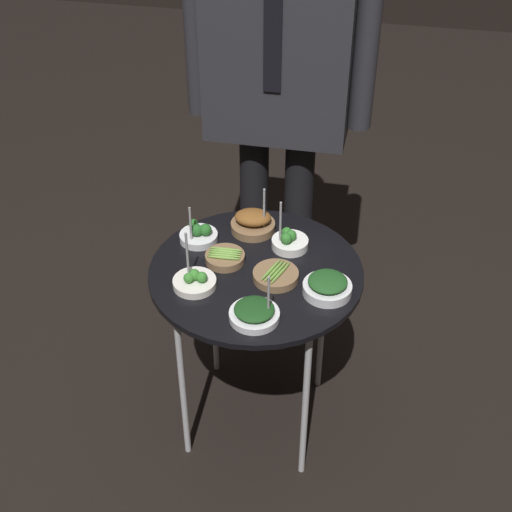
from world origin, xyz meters
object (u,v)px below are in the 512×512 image
at_px(bowl_spinach_mid_right, 254,313).
at_px(bowl_broccoli_back_left, 289,241).
at_px(serving_cart, 256,283).
at_px(bowl_asparagus_front_center, 225,257).
at_px(bowl_roast_front_right, 253,222).
at_px(waiter_figure, 279,67).
at_px(bowl_broccoli_near_rim, 195,281).
at_px(bowl_asparagus_center, 276,275).
at_px(bowl_spinach_back_right, 327,286).
at_px(bowl_broccoli_front_left, 199,234).

relative_size(bowl_spinach_mid_right, bowl_broccoli_back_left, 0.89).
relative_size(serving_cart, bowl_spinach_mid_right, 4.39).
xyz_separation_m(bowl_asparagus_front_center, bowl_roast_front_right, (0.05, 0.17, 0.02)).
bearing_deg(waiter_figure, bowl_broccoli_near_rim, -100.40).
distance_m(bowl_broccoli_back_left, waiter_figure, 0.56).
height_order(bowl_asparagus_front_center, bowl_broccoli_near_rim, bowl_broccoli_near_rim).
bearing_deg(waiter_figure, bowl_spinach_mid_right, -84.04).
bearing_deg(bowl_roast_front_right, bowl_spinach_mid_right, -77.35).
distance_m(bowl_spinach_mid_right, bowl_broccoli_back_left, 0.33).
distance_m(bowl_asparagus_front_center, bowl_spinach_mid_right, 0.26).
bearing_deg(bowl_roast_front_right, bowl_asparagus_center, -62.94).
bearing_deg(bowl_asparagus_front_center, bowl_spinach_mid_right, -58.81).
distance_m(bowl_spinach_mid_right, bowl_asparagus_center, 0.18).
bearing_deg(bowl_spinach_mid_right, bowl_spinach_back_right, 39.55).
height_order(bowl_spinach_back_right, bowl_broccoli_near_rim, bowl_broccoli_near_rim).
bearing_deg(bowl_spinach_back_right, bowl_broccoli_front_left, 158.07).
bearing_deg(serving_cart, bowl_spinach_back_right, -15.60).
bearing_deg(bowl_asparagus_front_center, bowl_asparagus_center, -17.52).
bearing_deg(bowl_broccoli_front_left, bowl_asparagus_center, -27.44).
distance_m(bowl_roast_front_right, waiter_figure, 0.50).
distance_m(serving_cart, bowl_asparagus_front_center, 0.12).
distance_m(bowl_asparagus_front_center, bowl_spinach_back_right, 0.32).
bearing_deg(bowl_roast_front_right, bowl_broccoli_front_left, -150.43).
bearing_deg(bowl_spinach_mid_right, serving_cart, 100.79).
height_order(bowl_broccoli_back_left, bowl_roast_front_right, bowl_broccoli_back_left).
bearing_deg(bowl_asparagus_front_center, bowl_spinach_back_right, -14.52).
xyz_separation_m(serving_cart, waiter_figure, (-0.04, 0.52, 0.45)).
relative_size(bowl_spinach_mid_right, bowl_broccoli_front_left, 1.08).
bearing_deg(bowl_broccoli_near_rim, bowl_spinach_back_right, 7.39).
xyz_separation_m(bowl_broccoli_near_rim, bowl_roast_front_right, (0.10, 0.30, 0.01)).
bearing_deg(bowl_spinach_mid_right, bowl_broccoli_back_left, 83.75).
relative_size(serving_cart, bowl_asparagus_center, 4.89).
xyz_separation_m(serving_cart, bowl_asparagus_center, (0.06, -0.03, 0.06)).
distance_m(bowl_asparagus_front_center, bowl_broccoli_near_rim, 0.14).
distance_m(serving_cart, bowl_spinach_mid_right, 0.22).
height_order(bowl_broccoli_back_left, waiter_figure, waiter_figure).
distance_m(bowl_asparagus_front_center, bowl_roast_front_right, 0.18).
distance_m(serving_cart, waiter_figure, 0.69).
relative_size(bowl_asparagus_front_center, bowl_roast_front_right, 0.73).
bearing_deg(bowl_asparagus_front_center, bowl_broccoli_front_left, 140.07).
relative_size(bowl_spinach_back_right, waiter_figure, 0.08).
xyz_separation_m(bowl_asparagus_center, waiter_figure, (-0.10, 0.55, 0.39)).
height_order(bowl_asparagus_center, bowl_roast_front_right, bowl_roast_front_right).
height_order(bowl_spinach_back_right, bowl_spinach_mid_right, bowl_spinach_mid_right).
xyz_separation_m(bowl_asparagus_front_center, bowl_broccoli_back_left, (0.17, 0.11, 0.01)).
bearing_deg(bowl_broccoli_near_rim, bowl_broccoli_front_left, 102.47).
xyz_separation_m(bowl_spinach_back_right, bowl_roast_front_right, (-0.26, 0.25, 0.01)).
relative_size(bowl_asparagus_center, bowl_roast_front_right, 0.82).
relative_size(bowl_broccoli_near_rim, waiter_figure, 0.10).
relative_size(bowl_spinach_back_right, bowl_broccoli_near_rim, 0.84).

